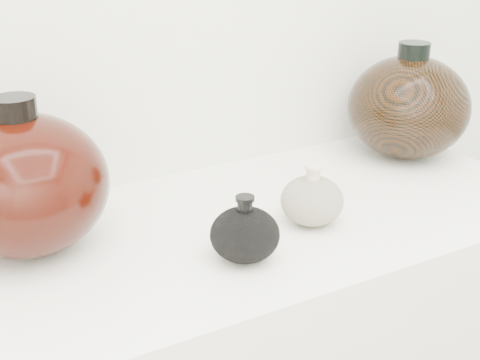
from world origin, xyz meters
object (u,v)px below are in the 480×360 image
cream_gourd_vase (312,200)px  left_round_pot (24,184)px  black_gourd_vase (245,234)px  right_round_pot (408,107)px

cream_gourd_vase → left_round_pot: bearing=161.8°
black_gourd_vase → left_round_pot: size_ratio=0.38×
left_round_pot → right_round_pot: (0.78, 0.02, -0.00)m
right_round_pot → left_round_pot: bearing=-178.2°
black_gourd_vase → right_round_pot: size_ratio=0.44×
cream_gourd_vase → black_gourd_vase: bearing=-162.2°
right_round_pot → cream_gourd_vase: bearing=-155.0°
black_gourd_vase → cream_gourd_vase: same height
black_gourd_vase → cream_gourd_vase: (0.16, 0.05, 0.00)m
cream_gourd_vase → right_round_pot: bearing=25.0°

